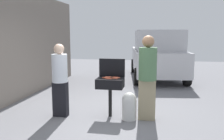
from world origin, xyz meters
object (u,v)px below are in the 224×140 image
(bbq_grill, at_px, (110,84))
(propane_tank, at_px, (129,105))
(hot_dog_5, at_px, (115,78))
(hot_dog_6, at_px, (108,77))
(hot_dog_0, at_px, (115,77))
(hot_dog_2, at_px, (107,78))
(hot_dog_1, at_px, (109,77))
(hot_dog_4, at_px, (105,78))
(hot_dog_3, at_px, (109,79))
(person_left, at_px, (60,77))
(parked_minivan, at_px, (157,54))
(hot_dog_7, at_px, (117,78))
(person_right, at_px, (148,75))

(bbq_grill, xyz_separation_m, propane_tank, (0.45, -0.13, -0.43))
(hot_dog_5, height_order, hot_dog_6, same)
(hot_dog_0, bearing_deg, hot_dog_2, -136.56)
(hot_dog_1, height_order, hot_dog_4, same)
(hot_dog_0, distance_m, hot_dog_2, 0.22)
(hot_dog_3, distance_m, hot_dog_6, 0.17)
(hot_dog_6, relative_size, person_left, 0.08)
(bbq_grill, bearing_deg, hot_dog_3, -93.42)
(hot_dog_4, relative_size, person_left, 0.08)
(hot_dog_5, distance_m, parked_minivan, 5.27)
(hot_dog_1, distance_m, propane_tank, 0.79)
(hot_dog_1, relative_size, parked_minivan, 0.03)
(hot_dog_7, bearing_deg, hot_dog_6, 175.77)
(person_left, height_order, person_right, person_right)
(hot_dog_0, bearing_deg, person_right, -8.33)
(person_left, bearing_deg, hot_dog_0, 5.51)
(hot_dog_5, distance_m, person_right, 0.72)
(hot_dog_1, bearing_deg, bbq_grill, -53.60)
(hot_dog_3, relative_size, hot_dog_4, 1.00)
(parked_minivan, bearing_deg, person_left, 60.11)
(hot_dog_7, bearing_deg, person_left, -171.39)
(bbq_grill, xyz_separation_m, hot_dog_2, (-0.05, -0.09, 0.15))
(hot_dog_5, height_order, person_right, person_right)
(hot_dog_5, distance_m, propane_tank, 0.67)
(hot_dog_1, bearing_deg, hot_dog_3, -77.94)
(hot_dog_0, height_order, person_right, person_right)
(hot_dog_2, bearing_deg, hot_dog_3, -46.23)
(hot_dog_7, bearing_deg, parked_minivan, 80.49)
(hot_dog_2, distance_m, person_left, 1.07)
(hot_dog_0, height_order, parked_minivan, parked_minivan)
(hot_dog_2, bearing_deg, person_left, -174.83)
(hot_dog_3, height_order, hot_dog_5, same)
(hot_dog_1, bearing_deg, hot_dog_2, -90.57)
(bbq_grill, distance_m, hot_dog_6, 0.17)
(bbq_grill, distance_m, propane_tank, 0.63)
(hot_dog_5, bearing_deg, person_right, 2.62)
(person_right, bearing_deg, hot_dog_2, -3.30)
(hot_dog_5, bearing_deg, propane_tank, -9.33)
(hot_dog_2, bearing_deg, hot_dog_6, 96.42)
(hot_dog_4, distance_m, person_left, 1.02)
(hot_dog_3, bearing_deg, hot_dog_5, 24.17)
(hot_dog_2, height_order, parked_minivan, parked_minivan)
(person_left, bearing_deg, propane_tank, -3.95)
(propane_tank, bearing_deg, person_left, -178.17)
(hot_dog_7, height_order, propane_tank, hot_dog_7)
(hot_dog_0, height_order, hot_dog_2, same)
(hot_dog_5, xyz_separation_m, parked_minivan, (0.90, 5.19, 0.12))
(bbq_grill, bearing_deg, hot_dog_6, 157.41)
(hot_dog_0, height_order, hot_dog_1, same)
(bbq_grill, bearing_deg, person_right, -3.05)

